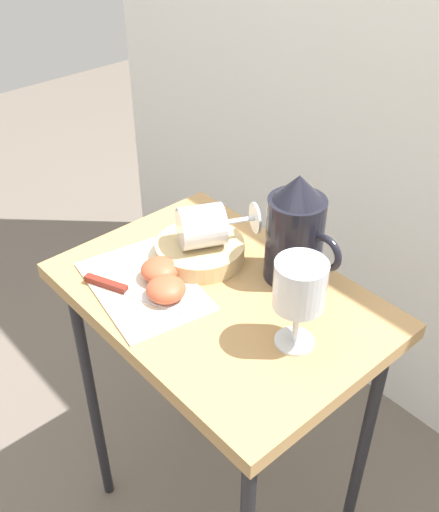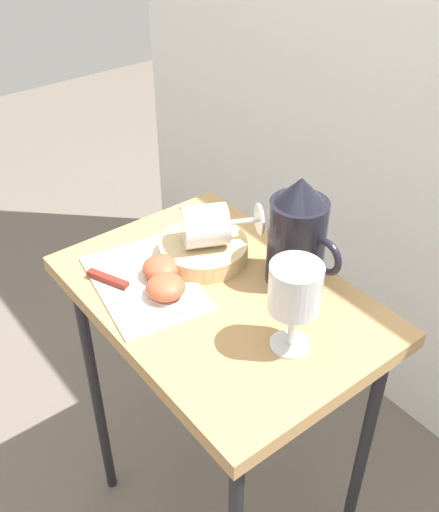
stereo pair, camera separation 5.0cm
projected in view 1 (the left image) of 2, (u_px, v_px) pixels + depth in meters
table at (220, 327)px, 1.11m from camera, size 0.58×0.40×0.73m
linen_napkin at (144, 286)px, 1.07m from camera, size 0.28×0.21×0.00m
basket_tray at (200, 250)px, 1.13m from camera, size 0.17×0.17×0.03m
pitcher at (295, 238)px, 1.05m from camera, size 0.15×0.10×0.21m
wine_glass_upright at (300, 289)px, 0.89m from camera, size 0.08×0.08×0.16m
wine_glass_tipped_near at (204, 226)px, 1.09m from camera, size 0.13×0.16×0.08m
apple_half_left at (160, 270)px, 1.07m from camera, size 0.07×0.07×0.04m
apple_half_right at (166, 289)px, 1.03m from camera, size 0.07×0.07×0.04m
knife at (122, 289)px, 1.05m from camera, size 0.21×0.10×0.01m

